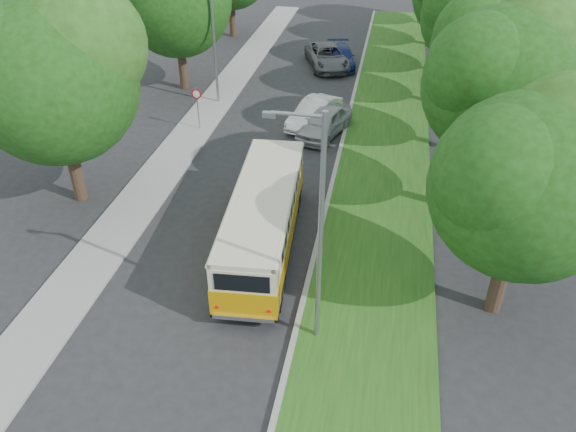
% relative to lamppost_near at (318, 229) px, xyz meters
% --- Properties ---
extents(ground, '(120.00, 120.00, 0.00)m').
position_rel_lamppost_near_xyz_m(ground, '(-4.21, 2.50, -4.37)').
color(ground, '#262629').
rests_on(ground, ground).
extents(curb, '(0.20, 70.00, 0.15)m').
position_rel_lamppost_near_xyz_m(curb, '(-0.61, 7.50, -4.29)').
color(curb, gray).
rests_on(curb, ground).
extents(grass_verge, '(4.50, 70.00, 0.13)m').
position_rel_lamppost_near_xyz_m(grass_verge, '(1.74, 7.50, -4.30)').
color(grass_verge, '#1F4F15').
rests_on(grass_verge, ground).
extents(sidewalk, '(2.20, 70.00, 0.12)m').
position_rel_lamppost_near_xyz_m(sidewalk, '(-9.01, 7.50, -4.31)').
color(sidewalk, gray).
rests_on(sidewalk, ground).
extents(treeline, '(24.27, 41.91, 9.46)m').
position_rel_lamppost_near_xyz_m(treeline, '(-1.06, 20.49, 1.56)').
color(treeline, '#332319').
rests_on(treeline, ground).
extents(lamppost_near, '(1.71, 0.16, 8.00)m').
position_rel_lamppost_near_xyz_m(lamppost_near, '(0.00, 0.00, 0.00)').
color(lamppost_near, gray).
rests_on(lamppost_near, ground).
extents(lamppost_far, '(1.71, 0.16, 7.50)m').
position_rel_lamppost_near_xyz_m(lamppost_far, '(-8.91, 18.50, -0.25)').
color(lamppost_far, gray).
rests_on(lamppost_far, ground).
extents(warning_sign, '(0.56, 0.10, 2.50)m').
position_rel_lamppost_near_xyz_m(warning_sign, '(-8.71, 14.48, -2.66)').
color(warning_sign, gray).
rests_on(warning_sign, ground).
extents(vintage_bus, '(3.00, 9.25, 2.70)m').
position_rel_lamppost_near_xyz_m(vintage_bus, '(-2.66, 4.34, -3.02)').
color(vintage_bus, '#DA9706').
rests_on(vintage_bus, ground).
extents(car_silver, '(3.07, 4.74, 1.50)m').
position_rel_lamppost_near_xyz_m(car_silver, '(-1.71, 15.21, -3.62)').
color(car_silver, '#A4A4A9').
rests_on(car_silver, ground).
extents(car_white, '(2.88, 4.68, 1.45)m').
position_rel_lamppost_near_xyz_m(car_white, '(-2.45, 16.38, -3.64)').
color(car_white, white).
rests_on(car_white, ground).
extents(car_blue, '(2.76, 4.86, 1.33)m').
position_rel_lamppost_near_xyz_m(car_blue, '(-2.12, 26.78, -3.70)').
color(car_blue, navy).
rests_on(car_blue, ground).
extents(car_grey, '(4.17, 6.02, 1.53)m').
position_rel_lamppost_near_xyz_m(car_grey, '(-3.03, 26.40, -3.60)').
color(car_grey, '#5A5D62').
rests_on(car_grey, ground).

